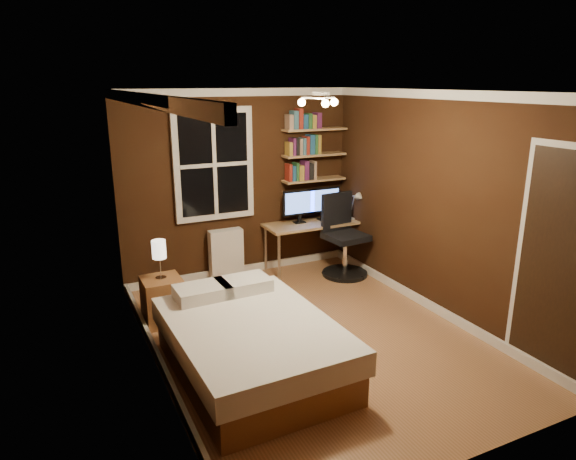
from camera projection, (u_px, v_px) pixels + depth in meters
name	position (u px, v px, depth m)	size (l,w,h in m)	color
floor	(312.00, 336.00, 5.41)	(4.20, 4.20, 0.00)	#8E5E38
wall_back	(239.00, 185.00, 6.88)	(3.20, 0.04, 2.50)	black
wall_left	(149.00, 244.00, 4.40)	(0.04, 4.20, 2.50)	black
wall_right	(439.00, 206.00, 5.73)	(0.04, 4.20, 2.50)	black
ceiling	(315.00, 91.00, 4.71)	(3.20, 4.20, 0.02)	white
window	(214.00, 165.00, 6.62)	(1.06, 0.06, 1.46)	silver
door	(559.00, 269.00, 4.45)	(0.03, 0.82, 2.05)	black
ceiling_fixture	(320.00, 103.00, 4.65)	(0.44, 0.44, 0.18)	beige
bookshelf_lower	(314.00, 180.00, 7.22)	(0.92, 0.22, 0.03)	#A88151
books_row_lower	(314.00, 171.00, 7.19)	(0.42, 0.16, 0.23)	maroon
bookshelf_middle	(314.00, 155.00, 7.13)	(0.92, 0.22, 0.03)	#A88151
books_row_middle	(314.00, 145.00, 7.09)	(0.54, 0.16, 0.23)	navy
bookshelf_upper	(315.00, 129.00, 7.03)	(0.92, 0.22, 0.03)	#A88151
books_row_upper	(315.00, 120.00, 6.99)	(0.42, 0.16, 0.23)	#29612F
bed	(251.00, 345.00, 4.68)	(1.41, 1.92, 0.64)	brown
nightstand	(163.00, 300.00, 5.66)	(0.42, 0.42, 0.52)	brown
bedside_lamp	(160.00, 260.00, 5.53)	(0.15, 0.15, 0.43)	#F1E5CD
radiator	(226.00, 254.00, 6.92)	(0.45, 0.16, 0.68)	silver
desk	(314.00, 226.00, 7.23)	(1.43, 0.54, 0.68)	#A88151
monitor_left	(300.00, 207.00, 7.12)	(0.50, 0.12, 0.47)	black
monitor_right	(324.00, 204.00, 7.28)	(0.50, 0.12, 0.47)	black
desk_lamp	(355.00, 205.00, 7.24)	(0.14, 0.32, 0.44)	silver
office_chair	(343.00, 243.00, 7.03)	(0.62, 0.62, 1.12)	black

